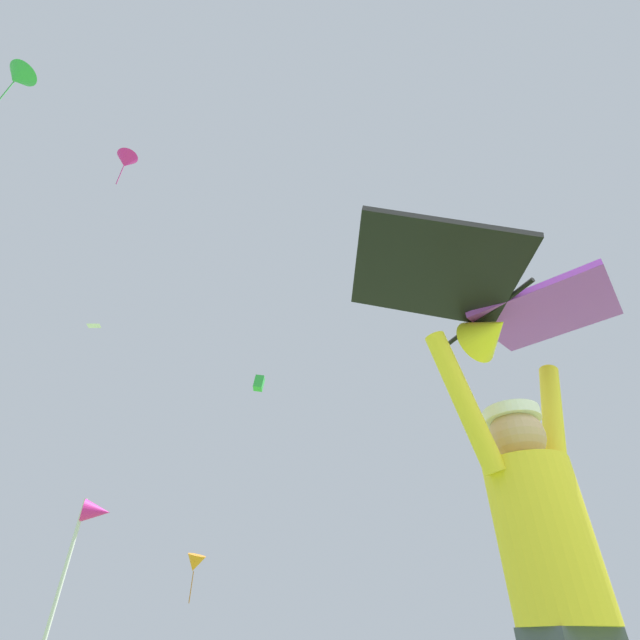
# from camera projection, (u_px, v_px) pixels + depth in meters

# --- Properties ---
(kite_flyer_person) EXTENTS (0.81, 0.36, 1.92)m
(kite_flyer_person) POSITION_uv_depth(u_px,v_px,m) (557.00, 587.00, 1.59)
(kite_flyer_person) COLOR #424751
(kite_flyer_person) RESTS_ON ground
(held_stunt_kite) EXTENTS (1.70, 0.93, 0.39)m
(held_stunt_kite) POSITION_uv_depth(u_px,v_px,m) (493.00, 305.00, 2.26)
(held_stunt_kite) COLOR black
(distant_kite_green_high_left) EXTENTS (0.73, 0.66, 0.87)m
(distant_kite_green_high_left) POSITION_uv_depth(u_px,v_px,m) (259.00, 383.00, 24.62)
(distant_kite_green_high_left) COLOR green
(distant_kite_orange_high_right) EXTENTS (1.27, 1.38, 2.42)m
(distant_kite_orange_high_right) POSITION_uv_depth(u_px,v_px,m) (195.00, 563.00, 24.53)
(distant_kite_orange_high_right) COLOR orange
(distant_kite_magenta_far_center) EXTENTS (1.31, 1.34, 2.24)m
(distant_kite_magenta_far_center) POSITION_uv_depth(u_px,v_px,m) (126.00, 161.00, 22.31)
(distant_kite_magenta_far_center) COLOR #DB2393
(distant_kite_green_low_left) EXTENTS (1.25, 1.19, 2.34)m
(distant_kite_green_low_left) POSITION_uv_depth(u_px,v_px,m) (18.00, 77.00, 17.41)
(distant_kite_green_low_left) COLOR green
(distant_kite_white_low_right) EXTENTS (1.02, 1.02, 0.29)m
(distant_kite_white_low_right) POSITION_uv_depth(u_px,v_px,m) (94.00, 325.00, 27.68)
(distant_kite_white_low_right) COLOR white
(marker_flag) EXTENTS (0.30, 0.24, 2.09)m
(marker_flag) POSITION_uv_depth(u_px,v_px,m) (90.00, 527.00, 4.86)
(marker_flag) COLOR silver
(marker_flag) RESTS_ON ground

